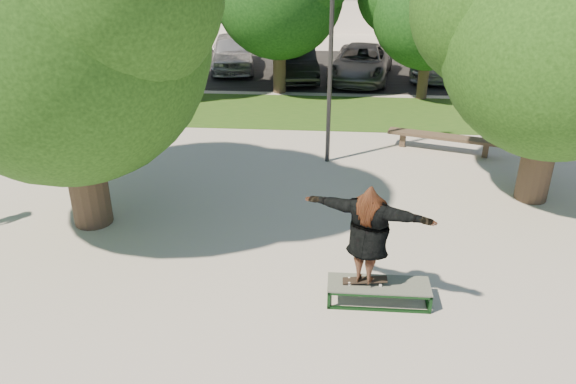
# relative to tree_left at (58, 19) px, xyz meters

# --- Properties ---
(ground) EXTENTS (120.00, 120.00, 0.00)m
(ground) POSITION_rel_tree_left_xyz_m (4.29, -1.09, -4.42)
(ground) COLOR #A19D94
(ground) RESTS_ON ground
(grass_strip) EXTENTS (30.00, 4.00, 0.02)m
(grass_strip) POSITION_rel_tree_left_xyz_m (5.29, 8.41, -4.41)
(grass_strip) COLOR #224A15
(grass_strip) RESTS_ON ground
(asphalt_strip) EXTENTS (40.00, 8.00, 0.01)m
(asphalt_strip) POSITION_rel_tree_left_xyz_m (4.29, 14.91, -4.42)
(asphalt_strip) COLOR black
(asphalt_strip) RESTS_ON ground
(tree_left) EXTENTS (6.96, 5.95, 7.12)m
(tree_left) POSITION_rel_tree_left_xyz_m (0.00, 0.00, 0.00)
(tree_left) COLOR #38281E
(tree_left) RESTS_ON ground
(tree_right) EXTENTS (6.24, 5.33, 6.51)m
(tree_right) POSITION_rel_tree_left_xyz_m (10.21, 1.99, -0.33)
(tree_right) COLOR #38281E
(tree_right) RESTS_ON ground
(bg_tree_right) EXTENTS (5.04, 4.31, 5.43)m
(bg_tree_right) POSITION_rel_tree_left_xyz_m (8.73, 10.47, -0.93)
(bg_tree_right) COLOR #38281E
(bg_tree_right) RESTS_ON ground
(lamppost) EXTENTS (0.25, 0.15, 6.11)m
(lamppost) POSITION_rel_tree_left_xyz_m (5.29, 3.91, -1.27)
(lamppost) COLOR #2D2D30
(lamppost) RESTS_ON ground
(grind_box) EXTENTS (1.80, 0.60, 0.38)m
(grind_box) POSITION_rel_tree_left_xyz_m (6.29, -2.56, -4.23)
(grind_box) COLOR black
(grind_box) RESTS_ON ground
(skater_rig) EXTENTS (2.32, 1.35, 1.91)m
(skater_rig) POSITION_rel_tree_left_xyz_m (6.04, -2.56, -3.06)
(skater_rig) COLOR white
(skater_rig) RESTS_ON grind_box
(bench) EXTENTS (3.24, 1.34, 0.50)m
(bench) POSITION_rel_tree_left_xyz_m (8.68, 4.91, -4.00)
(bench) COLOR #493B2B
(bench) RESTS_ON ground
(car_silver_a) EXTENTS (2.59, 4.88, 1.58)m
(car_silver_a) POSITION_rel_tree_left_xyz_m (0.79, 14.55, -3.63)
(car_silver_a) COLOR #B4B4B9
(car_silver_a) RESTS_ON asphalt_strip
(car_dark) EXTENTS (2.26, 4.70, 1.48)m
(car_dark) POSITION_rel_tree_left_xyz_m (3.79, 13.16, -3.68)
(car_dark) COLOR black
(car_dark) RESTS_ON asphalt_strip
(car_grey) EXTENTS (3.13, 5.42, 1.42)m
(car_grey) POSITION_rel_tree_left_xyz_m (6.58, 13.17, -3.71)
(car_grey) COLOR #55565A
(car_grey) RESTS_ON asphalt_strip
(car_silver_b) EXTENTS (2.90, 5.81, 1.62)m
(car_silver_b) POSITION_rel_tree_left_xyz_m (9.93, 14.55, -3.61)
(car_silver_b) COLOR silver
(car_silver_b) RESTS_ON asphalt_strip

